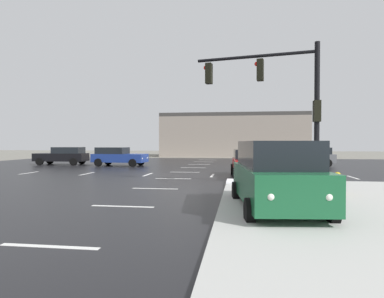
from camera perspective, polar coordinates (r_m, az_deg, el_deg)
ground_plane at (r=20.22m, az=-2.15°, el=-4.58°), size 120.00×120.00×0.00m
road_asphalt at (r=20.22m, az=-2.15°, el=-4.55°), size 44.00×44.00×0.02m
snow_strip_curbside at (r=15.98m, az=13.21°, el=-5.51°), size 4.00×1.60×0.06m
lane_markings at (r=18.68m, az=0.75°, el=-4.98°), size 36.15×36.15×0.01m
traffic_signal_mast at (r=15.16m, az=15.19°, el=9.51°), size 5.34×1.26×6.13m
fire_hydrant at (r=13.20m, az=23.79°, el=-5.37°), size 0.48×0.26×0.79m
strip_building_background at (r=48.36m, az=7.17°, el=2.34°), size 20.24×8.00×6.10m
sedan_red at (r=19.42m, az=9.83°, el=-2.30°), size 2.22×4.61×1.58m
sedan_blue at (r=28.82m, az=-12.67°, el=-1.21°), size 4.63×2.28×1.58m
sedan_grey at (r=29.12m, az=19.27°, el=-1.22°), size 4.68×2.42×1.58m
suv_green at (r=9.82m, az=14.21°, el=-4.26°), size 2.59×4.99×2.03m
sedan_black at (r=31.85m, az=-21.35°, el=-1.04°), size 4.63×2.26×1.58m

